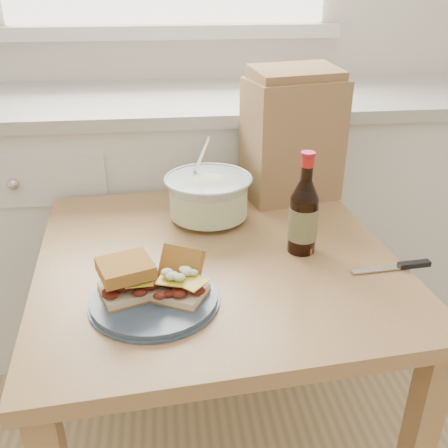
{
  "coord_description": "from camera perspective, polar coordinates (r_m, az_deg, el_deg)",
  "views": [
    {
      "loc": [
        -0.04,
        -0.08,
        1.31
      ],
      "look_at": [
        0.09,
        0.97,
        0.79
      ],
      "focal_mm": 40.0,
      "sensor_mm": 36.0,
      "label": 1
    }
  ],
  "objects": [
    {
      "name": "knife",
      "position": [
        1.23,
        19.94,
        -4.5
      ],
      "size": [
        0.19,
        0.03,
        0.01
      ],
      "rotation": [
        0.0,
        0.0,
        0.07
      ],
      "color": "silver",
      "rests_on": "dining_table"
    },
    {
      "name": "paper_bag",
      "position": [
        1.5,
        7.78,
        9.48
      ],
      "size": [
        0.3,
        0.23,
        0.35
      ],
      "primitive_type": "cube",
      "rotation": [
        0.0,
        0.0,
        0.22
      ],
      "color": "#AA8052",
      "rests_on": "dining_table"
    },
    {
      "name": "sandwich_left",
      "position": [
        1.04,
        -11.07,
        -6.1
      ],
      "size": [
        0.13,
        0.12,
        0.08
      ],
      "rotation": [
        0.0,
        0.0,
        0.33
      ],
      "color": "beige",
      "rests_on": "plate"
    },
    {
      "name": "beer_bottle",
      "position": [
        1.2,
        9.07,
        0.96
      ],
      "size": [
        0.07,
        0.07,
        0.25
      ],
      "rotation": [
        0.0,
        0.0,
        0.29
      ],
      "color": "black",
      "rests_on": "dining_table"
    },
    {
      "name": "plate",
      "position": [
        1.05,
        -7.96,
        -8.46
      ],
      "size": [
        0.26,
        0.26,
        0.02
      ],
      "primitive_type": "cylinder",
      "color": "#3A4B5E",
      "rests_on": "dining_table"
    },
    {
      "name": "coleslaw_bowl",
      "position": [
        1.36,
        -1.78,
        2.92
      ],
      "size": [
        0.24,
        0.24,
        0.24
      ],
      "color": "silver",
      "rests_on": "dining_table"
    },
    {
      "name": "dining_table",
      "position": [
        1.27,
        -0.88,
        -7.4
      ],
      "size": [
        0.91,
        0.91,
        0.71
      ],
      "rotation": [
        0.0,
        0.0,
        0.08
      ],
      "color": "tan",
      "rests_on": "ground"
    },
    {
      "name": "sandwich_right",
      "position": [
        1.04,
        -4.96,
        -6.36
      ],
      "size": [
        0.13,
        0.17,
        0.08
      ],
      "rotation": [
        0.0,
        0.0,
        -0.5
      ],
      "color": "beige",
      "rests_on": "plate"
    },
    {
      "name": "cabinet_run",
      "position": [
        1.97,
        -5.21,
        1.09
      ],
      "size": [
        2.5,
        0.64,
        0.94
      ],
      "color": "white",
      "rests_on": "ground"
    }
  ]
}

